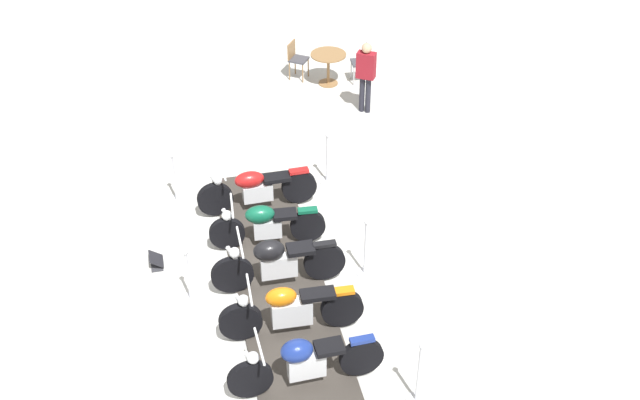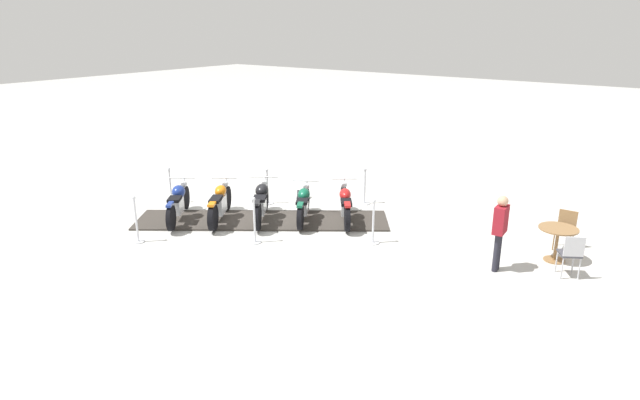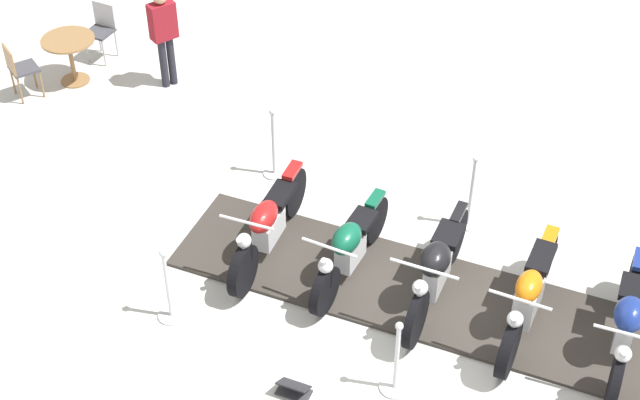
# 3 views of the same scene
# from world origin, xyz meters

# --- Properties ---
(ground_plane) EXTENTS (80.00, 80.00, 0.00)m
(ground_plane) POSITION_xyz_m (0.00, 0.00, 0.00)
(ground_plane) COLOR silver
(display_platform) EXTENTS (5.01, 6.21, 0.05)m
(display_platform) POSITION_xyz_m (0.00, 0.00, 0.02)
(display_platform) COLOR #38332D
(display_platform) RESTS_ON ground_plane
(motorcycle_maroon) EXTENTS (1.86, 1.45, 0.97)m
(motorcycle_maroon) POSITION_xyz_m (1.29, -1.76, 0.49)
(motorcycle_maroon) COLOR black
(motorcycle_maroon) RESTS_ON display_platform
(motorcycle_forest) EXTENTS (1.80, 1.19, 0.92)m
(motorcycle_forest) POSITION_xyz_m (0.67, -0.87, 0.49)
(motorcycle_forest) COLOR black
(motorcycle_forest) RESTS_ON display_platform
(motorcycle_black) EXTENTS (1.89, 1.35, 1.02)m
(motorcycle_black) POSITION_xyz_m (0.03, 0.02, 0.55)
(motorcycle_black) COLOR black
(motorcycle_black) RESTS_ON display_platform
(motorcycle_copper) EXTENTS (1.95, 1.34, 0.98)m
(motorcycle_copper) POSITION_xyz_m (-0.61, 0.90, 0.50)
(motorcycle_copper) COLOR black
(motorcycle_copper) RESTS_ON display_platform
(motorcycle_navy) EXTENTS (1.88, 1.47, 0.96)m
(motorcycle_navy) POSITION_xyz_m (-1.23, 1.81, 0.52)
(motorcycle_navy) COLOR black
(motorcycle_navy) RESTS_ON display_platform
(stanchion_left_mid) EXTENTS (0.29, 0.29, 1.14)m
(stanchion_left_mid) POSITION_xyz_m (-1.19, -0.85, 0.41)
(stanchion_left_mid) COLOR silver
(stanchion_left_mid) RESTS_ON ground_plane
(stanchion_right_front) EXTENTS (0.33, 0.33, 1.07)m
(stanchion_right_front) POSITION_xyz_m (2.81, -1.43, 0.34)
(stanchion_right_front) COLOR silver
(stanchion_right_front) RESTS_ON ground_plane
(stanchion_right_rear) EXTENTS (0.32, 0.32, 1.07)m
(stanchion_right_rear) POSITION_xyz_m (-0.43, 3.13, 0.35)
(stanchion_right_rear) COLOR silver
(stanchion_right_rear) RESTS_ON ground_plane
(stanchion_right_mid) EXTENTS (0.34, 0.34, 1.05)m
(stanchion_right_mid) POSITION_xyz_m (1.19, 0.85, 0.32)
(stanchion_right_mid) COLOR silver
(stanchion_right_mid) RESTS_ON ground_plane
(stanchion_left_rear) EXTENTS (0.29, 0.29, 1.15)m
(stanchion_left_rear) POSITION_xyz_m (-2.81, 1.43, 0.42)
(stanchion_left_rear) COLOR silver
(stanchion_left_rear) RESTS_ON ground_plane
(stanchion_left_front) EXTENTS (0.32, 0.32, 1.10)m
(stanchion_left_front) POSITION_xyz_m (0.43, -3.13, 0.37)
(stanchion_left_front) COLOR silver
(stanchion_left_front) RESTS_ON ground_plane
(info_placard) EXTENTS (0.39, 0.42, 0.22)m
(info_placard) POSITION_xyz_m (2.17, 0.32, 0.07)
(info_placard) COLOR #333338
(info_placard) RESTS_ON ground_plane
(cafe_table) EXTENTS (0.83, 0.83, 0.77)m
(cafe_table) POSITION_xyz_m (1.93, -6.87, 0.58)
(cafe_table) COLOR olive
(cafe_table) RESTS_ON ground_plane
(cafe_chair_near_table) EXTENTS (0.55, 0.55, 0.93)m
(cafe_chair_near_table) POSITION_xyz_m (1.24, -7.30, 0.55)
(cafe_chair_near_table) COLOR #B7B7BC
(cafe_chair_near_table) RESTS_ON ground_plane
(cafe_chair_across_table) EXTENTS (0.41, 0.41, 0.90)m
(cafe_chair_across_table) POSITION_xyz_m (2.75, -6.86, 0.54)
(cafe_chair_across_table) COLOR olive
(cafe_chair_across_table) RESTS_ON ground_plane
(bystander_person) EXTENTS (0.41, 0.24, 1.65)m
(bystander_person) POSITION_xyz_m (0.70, -5.98, 0.99)
(bystander_person) COLOR #23232D
(bystander_person) RESTS_ON ground_plane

